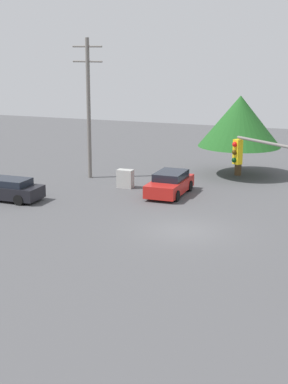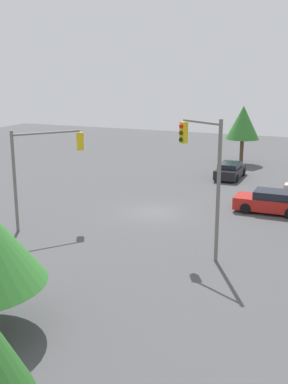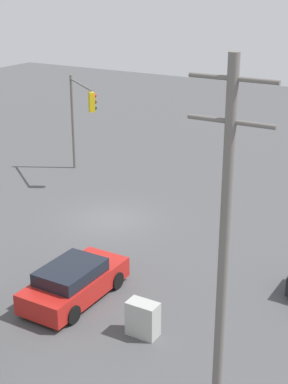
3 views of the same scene
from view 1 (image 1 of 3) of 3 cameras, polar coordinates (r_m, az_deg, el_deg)
name	(u,v)px [view 1 (image 1 of 3)]	position (r m, az deg, el deg)	size (l,w,h in m)	color
ground_plane	(184,231)	(30.33, 3.86, -3.80)	(80.00, 80.00, 0.00)	#4C4C4F
sedan_dark	(8,189)	(37.05, -13.07, 0.26)	(4.36, 1.95, 1.35)	black
sedan_red	(170,184)	(37.40, 2.53, 0.81)	(2.07, 4.50, 1.45)	red
traffic_signal_cross	(275,183)	(23.71, 12.59, 0.82)	(3.50, 2.71, 5.79)	slate
utility_pole_tall	(89,105)	(41.66, -5.40, 8.37)	(2.20, 0.28, 9.77)	slate
electrical_cabinet	(125,179)	(39.21, -1.83, 1.30)	(1.06, 0.61, 1.22)	#B2B2AD
tree_corner	(240,121)	(42.99, 9.28, 6.80)	(5.96, 5.96, 5.79)	brown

